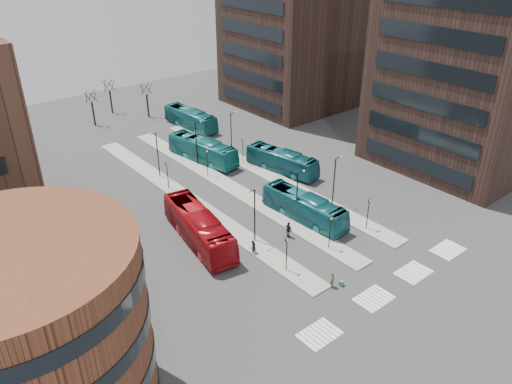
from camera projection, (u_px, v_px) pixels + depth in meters
ground at (418, 317)px, 42.70m from camera, size 160.00×160.00×0.00m
island_left at (189, 200)px, 60.84m from camera, size 2.50×45.00×0.15m
island_mid at (228, 185)px, 64.20m from camera, size 2.50×45.00×0.15m
island_right at (264, 172)px, 67.56m from camera, size 2.50×45.00×0.15m
suitcase at (341, 283)px, 46.35m from camera, size 0.49×0.43×0.53m
red_bus at (199, 227)px, 52.13m from camera, size 5.12×13.10×3.56m
teal_bus_a at (304, 207)px, 56.29m from camera, size 3.25×11.32×3.12m
teal_bus_b at (203, 150)px, 70.41m from camera, size 4.58×12.12×3.30m
teal_bus_c at (282, 161)px, 67.38m from camera, size 4.40×11.18×3.04m
teal_bus_d at (191, 119)px, 82.05m from camera, size 3.46×11.50×3.16m
traveller at (332, 280)px, 45.92m from camera, size 0.69×0.63×1.58m
commuter_a at (253, 247)px, 50.58m from camera, size 0.80×0.64×1.58m
commuter_b at (289, 230)px, 53.31m from camera, size 0.50×1.09×1.82m
commuter_c at (319, 223)px, 54.78m from camera, size 1.07×1.14×1.55m
bicycle_far at (143, 366)px, 37.40m from camera, size 1.65×0.70×0.84m
crosswalk_stripes at (393, 286)px, 46.40m from camera, size 22.35×2.40×0.01m
round_building at (27, 344)px, 30.51m from camera, size 15.16×15.16×14.00m
tower_near at (476, 54)px, 64.44m from camera, size 20.12×20.00×30.00m
tower_far at (295, 20)px, 87.58m from camera, size 20.12×20.00×30.00m
sign_poles at (261, 190)px, 58.11m from camera, size 12.45×22.12×3.65m
lamp_posts at (241, 164)px, 61.54m from camera, size 14.04×20.24×6.12m
bare_trees at (117, 103)px, 85.55m from camera, size 10.97×8.14×5.90m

